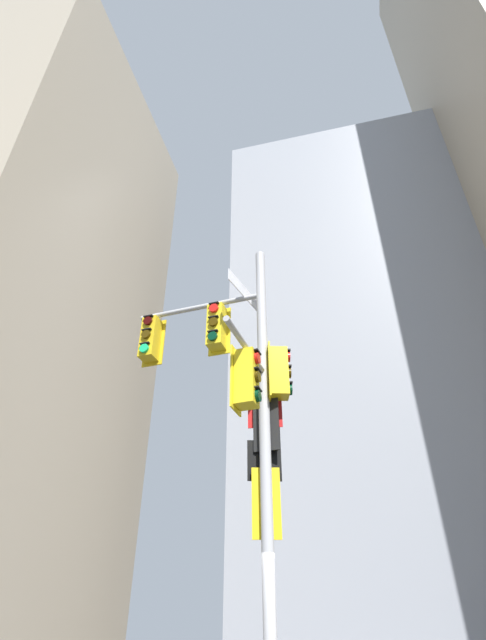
% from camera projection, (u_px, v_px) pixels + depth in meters
% --- Properties ---
extents(building_mid_block, '(15.91, 15.91, 31.31)m').
position_uv_depth(building_mid_block, '(378.00, 377.00, 31.17)').
color(building_mid_block, '#9399A3').
rests_on(building_mid_block, ground).
extents(signal_pole_assembly, '(3.38, 2.82, 8.62)m').
position_uv_depth(signal_pole_assembly, '(242.00, 400.00, 8.85)').
color(signal_pole_assembly, '#B2B2B5').
rests_on(signal_pole_assembly, ground).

